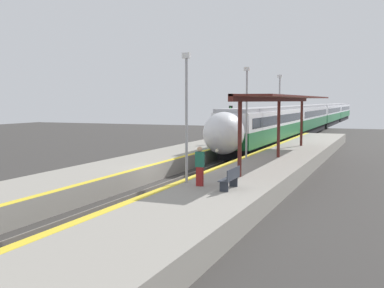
{
  "coord_description": "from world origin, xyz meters",
  "views": [
    {
      "loc": [
        10.58,
        -23.6,
        4.6
      ],
      "look_at": [
        0.6,
        0.64,
        2.25
      ],
      "focal_mm": 45.0,
      "sensor_mm": 36.0,
      "label": 1
    }
  ],
  "objects_px": {
    "train": "(317,116)",
    "lamppost_far": "(279,105)",
    "lamppost_near": "(186,109)",
    "railway_signal": "(231,124)",
    "lamppost_mid": "(247,107)",
    "person_waiting": "(200,166)",
    "platform_bench": "(231,178)"
  },
  "relations": [
    {
      "from": "lamppost_near",
      "to": "lamppost_far",
      "type": "distance_m",
      "value": 19.34
    },
    {
      "from": "platform_bench",
      "to": "lamppost_near",
      "type": "distance_m",
      "value": 3.75
    },
    {
      "from": "train",
      "to": "lamppost_far",
      "type": "xyz_separation_m",
      "value": [
        2.23,
        -37.73,
        1.93
      ]
    },
    {
      "from": "railway_signal",
      "to": "lamppost_far",
      "type": "distance_m",
      "value": 4.99
    },
    {
      "from": "train",
      "to": "lamppost_far",
      "type": "distance_m",
      "value": 37.85
    },
    {
      "from": "lamppost_far",
      "to": "railway_signal",
      "type": "bearing_deg",
      "value": 164.61
    },
    {
      "from": "lamppost_near",
      "to": "lamppost_far",
      "type": "relative_size",
      "value": 1.0
    },
    {
      "from": "train",
      "to": "platform_bench",
      "type": "relative_size",
      "value": 55.97
    },
    {
      "from": "platform_bench",
      "to": "lamppost_near",
      "type": "bearing_deg",
      "value": 160.13
    },
    {
      "from": "person_waiting",
      "to": "lamppost_mid",
      "type": "relative_size",
      "value": 0.3
    },
    {
      "from": "platform_bench",
      "to": "person_waiting",
      "type": "height_order",
      "value": "person_waiting"
    },
    {
      "from": "platform_bench",
      "to": "lamppost_mid",
      "type": "relative_size",
      "value": 0.29
    },
    {
      "from": "platform_bench",
      "to": "lamppost_far",
      "type": "relative_size",
      "value": 0.29
    },
    {
      "from": "platform_bench",
      "to": "lamppost_mid",
      "type": "height_order",
      "value": "lamppost_mid"
    },
    {
      "from": "railway_signal",
      "to": "lamppost_near",
      "type": "relative_size",
      "value": 0.73
    },
    {
      "from": "lamppost_near",
      "to": "railway_signal",
      "type": "bearing_deg",
      "value": 102.43
    },
    {
      "from": "train",
      "to": "lamppost_near",
      "type": "distance_m",
      "value": 57.15
    },
    {
      "from": "railway_signal",
      "to": "lamppost_mid",
      "type": "bearing_deg",
      "value": -67.44
    },
    {
      "from": "person_waiting",
      "to": "lamppost_mid",
      "type": "xyz_separation_m",
      "value": [
        -0.88,
        10.27,
        2.39
      ]
    },
    {
      "from": "train",
      "to": "lamppost_mid",
      "type": "distance_m",
      "value": 47.49
    },
    {
      "from": "person_waiting",
      "to": "railway_signal",
      "type": "height_order",
      "value": "railway_signal"
    },
    {
      "from": "person_waiting",
      "to": "lamppost_mid",
      "type": "height_order",
      "value": "lamppost_mid"
    },
    {
      "from": "platform_bench",
      "to": "railway_signal",
      "type": "relative_size",
      "value": 0.4
    },
    {
      "from": "lamppost_near",
      "to": "lamppost_far",
      "type": "bearing_deg",
      "value": 90.0
    },
    {
      "from": "lamppost_far",
      "to": "train",
      "type": "bearing_deg",
      "value": 93.38
    },
    {
      "from": "platform_bench",
      "to": "person_waiting",
      "type": "xyz_separation_m",
      "value": [
        -1.48,
        0.25,
        0.41
      ]
    },
    {
      "from": "train",
      "to": "platform_bench",
      "type": "xyz_separation_m",
      "value": [
        4.58,
        -57.92,
        -0.87
      ]
    },
    {
      "from": "person_waiting",
      "to": "lamppost_far",
      "type": "xyz_separation_m",
      "value": [
        -0.88,
        19.94,
        2.39
      ]
    },
    {
      "from": "railway_signal",
      "to": "lamppost_far",
      "type": "xyz_separation_m",
      "value": [
        4.54,
        -1.25,
        1.66
      ]
    },
    {
      "from": "lamppost_near",
      "to": "lamppost_mid",
      "type": "distance_m",
      "value": 9.67
    },
    {
      "from": "lamppost_near",
      "to": "lamppost_mid",
      "type": "bearing_deg",
      "value": 90.0
    },
    {
      "from": "train",
      "to": "lamppost_near",
      "type": "relative_size",
      "value": 16.36
    }
  ]
}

